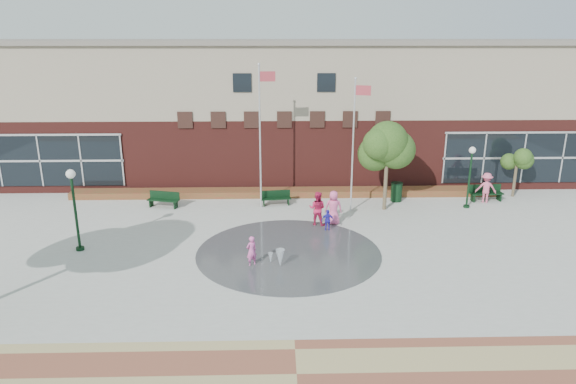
{
  "coord_description": "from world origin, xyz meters",
  "views": [
    {
      "loc": [
        -0.59,
        -18.53,
        9.56
      ],
      "look_at": [
        0.0,
        4.0,
        2.6
      ],
      "focal_mm": 32.0,
      "sensor_mm": 36.0,
      "label": 1
    }
  ],
  "objects_px": {
    "child_splash": "(252,251)",
    "trash_can": "(396,192)",
    "flagpole_left": "(261,130)",
    "bench_left": "(164,203)",
    "flagpole_right": "(354,139)"
  },
  "relations": [
    {
      "from": "child_splash",
      "to": "trash_can",
      "type": "bearing_deg",
      "value": -168.29
    },
    {
      "from": "flagpole_left",
      "to": "trash_can",
      "type": "bearing_deg",
      "value": 4.82
    },
    {
      "from": "bench_left",
      "to": "child_splash",
      "type": "relative_size",
      "value": 1.4
    },
    {
      "from": "bench_left",
      "to": "trash_can",
      "type": "bearing_deg",
      "value": 17.31
    },
    {
      "from": "trash_can",
      "to": "child_splash",
      "type": "xyz_separation_m",
      "value": [
        -8.24,
        -8.67,
        0.09
      ]
    },
    {
      "from": "flagpole_left",
      "to": "flagpole_right",
      "type": "distance_m",
      "value": 5.13
    },
    {
      "from": "flagpole_right",
      "to": "bench_left",
      "type": "xyz_separation_m",
      "value": [
        -10.7,
        0.92,
        -3.85
      ]
    },
    {
      "from": "child_splash",
      "to": "bench_left",
      "type": "bearing_deg",
      "value": -90.43
    },
    {
      "from": "flagpole_left",
      "to": "flagpole_right",
      "type": "xyz_separation_m",
      "value": [
        5.05,
        -0.82,
        -0.36
      ]
    },
    {
      "from": "flagpole_left",
      "to": "bench_left",
      "type": "bearing_deg",
      "value": 177.53
    },
    {
      "from": "trash_can",
      "to": "bench_left",
      "type": "bearing_deg",
      "value": -176.7
    },
    {
      "from": "flagpole_right",
      "to": "child_splash",
      "type": "height_order",
      "value": "flagpole_right"
    },
    {
      "from": "trash_can",
      "to": "child_splash",
      "type": "distance_m",
      "value": 11.96
    },
    {
      "from": "flagpole_right",
      "to": "bench_left",
      "type": "height_order",
      "value": "flagpole_right"
    },
    {
      "from": "flagpole_left",
      "to": "bench_left",
      "type": "relative_size",
      "value": 4.27
    }
  ]
}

